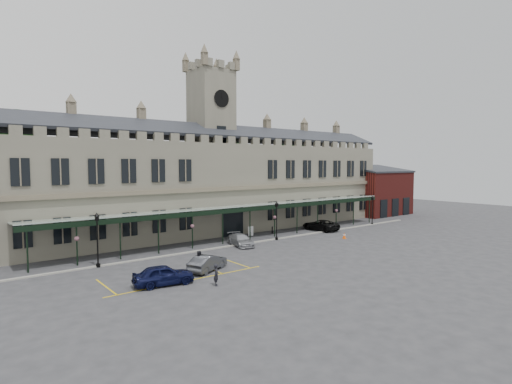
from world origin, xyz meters
TOP-DOWN VIEW (x-y plane):
  - ground at (0.00, 0.00)m, footprint 140.00×140.00m
  - station_building at (0.00, 15.91)m, footprint 60.00×10.36m
  - clock_tower at (0.00, 16.00)m, footprint 5.60×5.60m
  - canopy at (0.00, 7.46)m, footprint 50.00×4.10m
  - brick_annex at (34.00, 12.97)m, footprint 12.40×8.36m
  - kerb at (0.00, 5.50)m, footprint 60.00×0.40m
  - parking_markings at (-14.00, -1.50)m, footprint 16.00×6.00m
  - tree_behind_left at (-22.00, 25.00)m, footprint 6.00×6.00m
  - tree_behind_mid at (8.00, 25.00)m, footprint 6.00×6.00m
  - tree_behind_right at (24.00, 25.00)m, footprint 6.00×6.00m
  - lamp_post_left at (-18.69, 5.38)m, footprint 0.47×0.47m
  - lamp_post_mid at (2.66, 5.27)m, footprint 0.45×0.45m
  - lamp_post_right at (22.45, 5.53)m, footprint 0.43×0.43m
  - traffic_cone at (9.87, 0.64)m, footprint 0.46×0.46m
  - sign_board at (1.85, 9.46)m, footprint 0.72×0.18m
  - bollard_left at (-0.71, 9.97)m, footprint 0.15×0.15m
  - bollard_right at (5.22, 9.09)m, footprint 0.17×0.17m
  - car_left_a at (-16.34, -3.26)m, footprint 4.89×2.56m
  - car_left_b at (-11.50, -1.77)m, footprint 4.58×3.28m
  - car_taxi at (-2.89, 5.15)m, footprint 2.87×4.90m
  - car_van at (12.17, 6.77)m, footprint 2.80×5.55m
  - person_a at (-13.20, -5.87)m, footprint 0.62×0.72m
  - person_b at (-12.30, -1.64)m, footprint 1.13×1.06m

SIDE VIEW (x-z plane):
  - ground at x=0.00m, z-range 0.00..0.00m
  - parking_markings at x=-14.00m, z-range -0.01..0.01m
  - kerb at x=0.00m, z-range 0.00..0.12m
  - traffic_cone at x=9.87m, z-range -0.01..0.73m
  - bollard_left at x=-0.71m, z-range 0.00..0.83m
  - bollard_right at x=5.22m, z-range 0.00..0.95m
  - sign_board at x=1.85m, z-range -0.01..1.22m
  - car_taxi at x=-2.89m, z-range 0.00..1.33m
  - car_left_b at x=-11.50m, z-range 0.00..1.43m
  - car_van at x=12.17m, z-range 0.00..1.51m
  - car_left_a at x=-16.34m, z-range 0.00..1.59m
  - person_a at x=-13.20m, z-range 0.00..1.68m
  - person_b at x=-12.30m, z-range 0.00..1.86m
  - canopy at x=0.00m, z-range 0.25..4.55m
  - lamp_post_right at x=22.45m, z-range 0.42..4.93m
  - lamp_post_mid at x=2.66m, z-range 0.45..5.24m
  - lamp_post_left at x=-18.69m, z-range 0.46..5.45m
  - brick_annex at x=34.00m, z-range -0.46..8.77m
  - station_building at x=0.00m, z-range -2.18..15.12m
  - tree_behind_left at x=-22.00m, z-range 4.81..20.81m
  - tree_behind_mid at x=8.00m, z-range 4.81..20.81m
  - tree_behind_right at x=24.00m, z-range 4.81..20.81m
  - clock_tower at x=0.00m, z-range 0.71..25.51m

